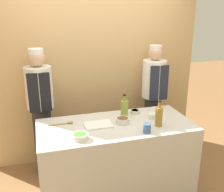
# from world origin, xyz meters

# --- Properties ---
(cabinet_wall) EXTENTS (3.03, 0.18, 2.40)m
(cabinet_wall) POSITION_xyz_m (0.00, 1.08, 1.20)
(cabinet_wall) COLOR tan
(cabinet_wall) RESTS_ON ground_plane
(counter) EXTENTS (1.71, 0.79, 0.92)m
(counter) POSITION_xyz_m (0.00, 0.00, 0.46)
(counter) COLOR beige
(counter) RESTS_ON ground_plane
(sauce_bowl_green) EXTENTS (0.16, 0.16, 0.06)m
(sauce_bowl_green) POSITION_xyz_m (-0.44, -0.23, 0.95)
(sauce_bowl_green) COLOR silver
(sauce_bowl_green) RESTS_ON counter
(sauce_bowl_yellow) EXTENTS (0.12, 0.12, 0.06)m
(sauce_bowl_yellow) POSITION_xyz_m (0.47, 0.04, 0.95)
(sauce_bowl_yellow) COLOR silver
(sauce_bowl_yellow) RESTS_ON counter
(sauce_bowl_brown) EXTENTS (0.15, 0.15, 0.06)m
(sauce_bowl_brown) POSITION_xyz_m (0.08, 0.02, 0.95)
(sauce_bowl_brown) COLOR silver
(sauce_bowl_brown) RESTS_ON counter
(sauce_bowl_purple) EXTENTS (0.11, 0.11, 0.04)m
(sauce_bowl_purple) POSITION_xyz_m (0.32, 0.25, 0.94)
(sauce_bowl_purple) COLOR silver
(sauce_bowl_purple) RESTS_ON counter
(cutting_board) EXTENTS (0.29, 0.21, 0.02)m
(cutting_board) POSITION_xyz_m (-0.20, 0.02, 0.93)
(cutting_board) COLOR white
(cutting_board) RESTS_ON counter
(bottle_oil) EXTENTS (0.09, 0.09, 0.28)m
(bottle_oil) POSITION_xyz_m (0.16, 0.19, 1.02)
(bottle_oil) COLOR olive
(bottle_oil) RESTS_ON counter
(bottle_vinegar) EXTENTS (0.08, 0.08, 0.29)m
(bottle_vinegar) POSITION_xyz_m (0.43, -0.16, 1.03)
(bottle_vinegar) COLOR olive
(bottle_vinegar) RESTS_ON counter
(cup_blue) EXTENTS (0.08, 0.08, 0.10)m
(cup_blue) POSITION_xyz_m (0.25, -0.28, 0.96)
(cup_blue) COLOR #386093
(cup_blue) RESTS_ON counter
(wooden_spoon) EXTENTS (0.27, 0.05, 0.03)m
(wooden_spoon) POSITION_xyz_m (-0.54, 0.16, 0.93)
(wooden_spoon) COLOR #B2844C
(wooden_spoon) RESTS_ON counter
(chef_left) EXTENTS (0.33, 0.33, 1.68)m
(chef_left) POSITION_xyz_m (-0.78, 0.72, 0.92)
(chef_left) COLOR #28282D
(chef_left) RESTS_ON ground_plane
(chef_right) EXTENTS (0.33, 0.33, 1.66)m
(chef_right) POSITION_xyz_m (0.78, 0.72, 0.91)
(chef_right) COLOR #28282D
(chef_right) RESTS_ON ground_plane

